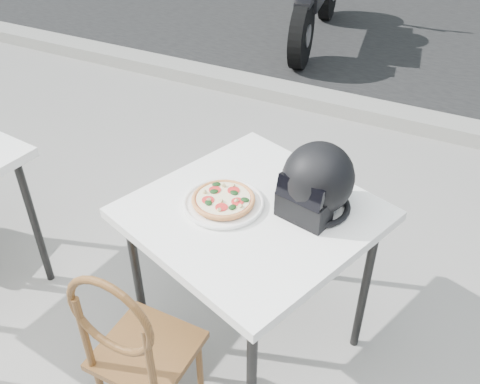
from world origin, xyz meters
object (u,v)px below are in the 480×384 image
at_px(cafe_table_main, 253,224).
at_px(helmet, 316,183).
at_px(pizza, 223,199).
at_px(cafe_chair_main, 134,344).
at_px(plate, 223,203).

distance_m(cafe_table_main, helmet, 0.32).
height_order(pizza, helmet, helmet).
relative_size(pizza, helmet, 0.85).
distance_m(pizza, helmet, 0.38).
bearing_deg(pizza, helmet, 22.49).
xyz_separation_m(helmet, cafe_chair_main, (-0.43, -0.69, -0.43)).
bearing_deg(plate, helmet, 22.51).
bearing_deg(pizza, cafe_table_main, 10.71).
distance_m(plate, pizza, 0.02).
height_order(cafe_table_main, cafe_chair_main, cafe_chair_main).
distance_m(plate, cafe_chair_main, 0.64).
bearing_deg(cafe_table_main, pizza, -169.29).
xyz_separation_m(plate, pizza, (0.00, 0.00, 0.02)).
xyz_separation_m(cafe_table_main, helmet, (0.22, 0.12, 0.20)).
relative_size(plate, helmet, 0.98).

